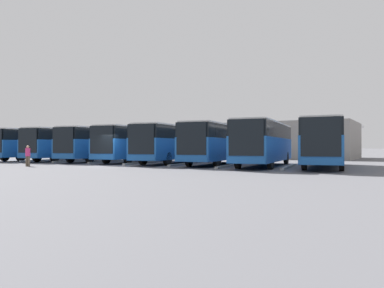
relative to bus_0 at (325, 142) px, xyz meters
The scene contains 18 objects.
ground_plane 16.58m from the bus_0, 21.65° to the left, with size 600.00×600.00×0.00m, color #5B5B60.
bus_0 is the anchor object (origin of this frame).
curb_divider_0 3.36m from the bus_0, 39.31° to the left, with size 0.24×6.29×0.15m, color #9E9E99.
bus_1 4.41m from the bus_0, ahead, with size 4.26×12.35×3.38m.
curb_divider_1 7.20m from the bus_0, 19.73° to the left, with size 0.24×6.29×0.15m, color #9E9E99.
bus_2 8.75m from the bus_0, ahead, with size 4.26×12.35×3.38m.
curb_divider_2 11.21m from the bus_0, ahead, with size 0.24×6.29×0.15m, color #9E9E99.
bus_3 13.13m from the bus_0, ahead, with size 4.26×12.35×3.38m.
curb_divider_3 15.51m from the bus_0, ahead, with size 0.24×6.29×0.15m, color #9E9E99.
bus_4 17.51m from the bus_0, ahead, with size 4.26×12.35×3.38m.
curb_divider_4 19.82m from the bus_0, ahead, with size 0.24×6.29×0.15m, color #9E9E99.
bus_5 21.88m from the bus_0, ahead, with size 4.26×12.35×3.38m.
curb_divider_5 24.18m from the bus_0, ahead, with size 0.24×6.29×0.15m, color #9E9E99.
bus_6 26.25m from the bus_0, ahead, with size 4.26×12.35×3.38m.
curb_divider_6 28.56m from the bus_0, ahead, with size 0.24×6.29×0.15m, color #9E9E99.
bus_7 30.63m from the bus_0, ahead, with size 4.26×12.35×3.38m.
pedestrian 22.41m from the bus_0, 25.98° to the left, with size 0.41×0.41×1.61m.
station_building 25.91m from the bus_0, 53.76° to the right, with size 30.11×14.35×4.58m.
Camera 1 is at (-20.61, 22.23, 1.53)m, focal length 35.00 mm.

